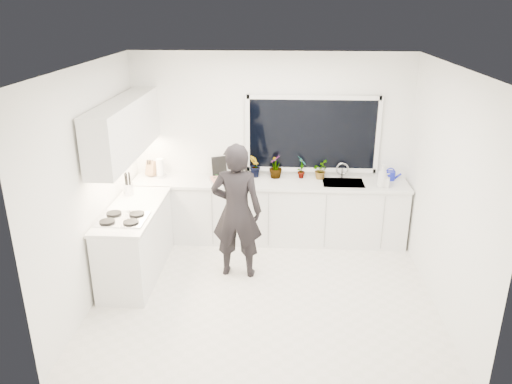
{
  "coord_description": "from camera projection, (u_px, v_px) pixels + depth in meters",
  "views": [
    {
      "loc": [
        0.19,
        -5.28,
        3.32
      ],
      "look_at": [
        -0.13,
        0.4,
        1.15
      ],
      "focal_mm": 35.0,
      "sensor_mm": 36.0,
      "label": 1
    }
  ],
  "objects": [
    {
      "name": "upper_cabinets",
      "position": [
        125.0,
        128.0,
        6.21
      ],
      "size": [
        0.34,
        2.1,
        0.7
      ],
      "primitive_type": "cube",
      "color": "white",
      "rests_on": "wall_left"
    },
    {
      "name": "picture_frame_large",
      "position": [
        219.0,
        166.0,
        7.36
      ],
      "size": [
        0.21,
        0.11,
        0.28
      ],
      "primitive_type": "cube",
      "rotation": [
        0.0,
        0.0,
        0.44
      ],
      "color": "black",
      "rests_on": "countertop_back"
    },
    {
      "name": "countertop_left",
      "position": [
        133.0,
        210.0,
        6.21
      ],
      "size": [
        0.62,
        1.6,
        0.04
      ],
      "primitive_type": "cube",
      "color": "silver",
      "rests_on": "base_cabinets_left"
    },
    {
      "name": "pizza",
      "position": [
        227.0,
        179.0,
        7.14
      ],
      "size": [
        0.52,
        0.44,
        0.01
      ],
      "primitive_type": "cube",
      "rotation": [
        0.0,
        0.0,
        0.34
      ],
      "color": "red",
      "rests_on": "pizza_tray"
    },
    {
      "name": "stovetop",
      "position": [
        122.0,
        218.0,
        5.88
      ],
      "size": [
        0.56,
        0.48,
        0.03
      ],
      "primitive_type": "cube",
      "color": "black",
      "rests_on": "countertop_left"
    },
    {
      "name": "floor",
      "position": [
        265.0,
        292.0,
        6.12
      ],
      "size": [
        4.0,
        3.5,
        0.02
      ],
      "primitive_type": "cube",
      "color": "beige",
      "rests_on": "ground"
    },
    {
      "name": "pizza_tray",
      "position": [
        227.0,
        180.0,
        7.14
      ],
      "size": [
        0.57,
        0.5,
        0.03
      ],
      "primitive_type": "cube",
      "rotation": [
        0.0,
        0.0,
        0.34
      ],
      "color": "silver",
      "rests_on": "countertop_back"
    },
    {
      "name": "ceiling",
      "position": [
        267.0,
        65.0,
        5.15
      ],
      "size": [
        4.0,
        3.5,
        0.02
      ],
      "primitive_type": "cube",
      "color": "white",
      "rests_on": "wall_back"
    },
    {
      "name": "wall_back",
      "position": [
        270.0,
        146.0,
        7.28
      ],
      "size": [
        4.0,
        0.02,
        2.7
      ],
      "primitive_type": "cube",
      "color": "white",
      "rests_on": "ground"
    },
    {
      "name": "utensil_crock",
      "position": [
        129.0,
        189.0,
        6.61
      ],
      "size": [
        0.17,
        0.17,
        0.16
      ],
      "primitive_type": "cylinder",
      "rotation": [
        0.0,
        0.0,
        0.33
      ],
      "color": "silver",
      "rests_on": "countertop_left"
    },
    {
      "name": "faucet",
      "position": [
        342.0,
        171.0,
        7.23
      ],
      "size": [
        0.03,
        0.03,
        0.22
      ],
      "primitive_type": "cylinder",
      "color": "silver",
      "rests_on": "countertop_back"
    },
    {
      "name": "knife_block",
      "position": [
        151.0,
        169.0,
        7.33
      ],
      "size": [
        0.16,
        0.14,
        0.22
      ],
      "primitive_type": "cube",
      "rotation": [
        0.0,
        0.0,
        -0.38
      ],
      "color": "brown",
      "rests_on": "countertop_back"
    },
    {
      "name": "wall_left",
      "position": [
        92.0,
        185.0,
        5.75
      ],
      "size": [
        0.02,
        3.5,
        2.7
      ],
      "primitive_type": "cube",
      "color": "white",
      "rests_on": "ground"
    },
    {
      "name": "watering_can",
      "position": [
        390.0,
        176.0,
        7.18
      ],
      "size": [
        0.17,
        0.17,
        0.13
      ],
      "primitive_type": "cylinder",
      "rotation": [
        0.0,
        0.0,
        0.25
      ],
      "color": "#131BB3",
      "rests_on": "countertop_back"
    },
    {
      "name": "soap_bottles",
      "position": [
        383.0,
        177.0,
        6.87
      ],
      "size": [
        0.2,
        0.17,
        0.33
      ],
      "color": "#D8BF66",
      "rests_on": "countertop_back"
    },
    {
      "name": "base_cabinets_left",
      "position": [
        136.0,
        243.0,
        6.38
      ],
      "size": [
        0.58,
        1.6,
        0.88
      ],
      "primitive_type": "cube",
      "color": "white",
      "rests_on": "floor"
    },
    {
      "name": "wall_right",
      "position": [
        447.0,
        192.0,
        5.53
      ],
      "size": [
        0.02,
        3.5,
        2.7
      ],
      "primitive_type": "cube",
      "color": "white",
      "rests_on": "ground"
    },
    {
      "name": "picture_frame_small",
      "position": [
        239.0,
        166.0,
        7.34
      ],
      "size": [
        0.24,
        0.09,
        0.3
      ],
      "primitive_type": "cube",
      "rotation": [
        0.0,
        0.0,
        -0.31
      ],
      "color": "black",
      "rests_on": "countertop_back"
    },
    {
      "name": "base_cabinets_back",
      "position": [
        269.0,
        212.0,
        7.31
      ],
      "size": [
        3.92,
        0.58,
        0.88
      ],
      "primitive_type": "cube",
      "color": "white",
      "rests_on": "floor"
    },
    {
      "name": "person",
      "position": [
        237.0,
        211.0,
        6.22
      ],
      "size": [
        0.67,
        0.46,
        1.76
      ],
      "primitive_type": "imported",
      "rotation": [
        0.0,
        0.0,
        3.07
      ],
      "color": "black",
      "rests_on": "floor"
    },
    {
      "name": "sink",
      "position": [
        343.0,
        186.0,
        7.1
      ],
      "size": [
        0.58,
        0.42,
        0.14
      ],
      "primitive_type": "cube",
      "color": "silver",
      "rests_on": "countertop_back"
    },
    {
      "name": "paper_towel_roll",
      "position": [
        160.0,
        168.0,
        7.28
      ],
      "size": [
        0.12,
        0.12,
        0.26
      ],
      "primitive_type": "cylinder",
      "rotation": [
        0.0,
        0.0,
        -0.1
      ],
      "color": "white",
      "rests_on": "countertop_back"
    },
    {
      "name": "window",
      "position": [
        312.0,
        134.0,
        7.14
      ],
      "size": [
        1.8,
        0.02,
        1.0
      ],
      "primitive_type": "cube",
      "color": "black",
      "rests_on": "wall_back"
    },
    {
      "name": "countertop_back",
      "position": [
        269.0,
        183.0,
        7.14
      ],
      "size": [
        3.94,
        0.62,
        0.04
      ],
      "primitive_type": "cube",
      "color": "silver",
      "rests_on": "base_cabinets_back"
    },
    {
      "name": "herb_plants",
      "position": [
        288.0,
        168.0,
        7.22
      ],
      "size": [
        1.13,
        0.24,
        0.34
      ],
      "color": "#26662D",
      "rests_on": "countertop_back"
    }
  ]
}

